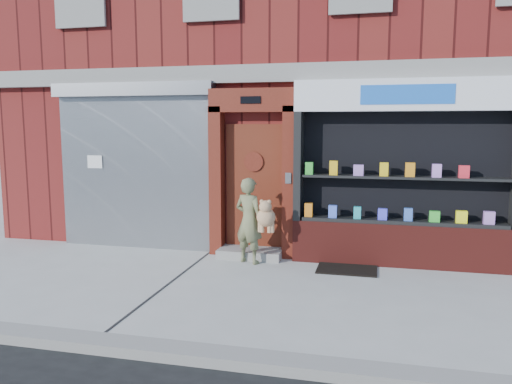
% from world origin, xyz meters
% --- Properties ---
extents(ground, '(80.00, 80.00, 0.00)m').
position_xyz_m(ground, '(0.00, 0.00, 0.00)').
color(ground, '#9E9E99').
rests_on(ground, ground).
extents(curb, '(60.00, 0.30, 0.12)m').
position_xyz_m(curb, '(0.00, -2.15, 0.06)').
color(curb, gray).
rests_on(curb, ground).
extents(building, '(12.00, 8.16, 8.00)m').
position_xyz_m(building, '(-0.00, 5.99, 4.00)').
color(building, maroon).
rests_on(building, ground).
extents(shutter_bay, '(3.10, 0.30, 3.04)m').
position_xyz_m(shutter_bay, '(-3.00, 1.93, 1.72)').
color(shutter_bay, gray).
rests_on(shutter_bay, ground).
extents(red_door_bay, '(1.52, 0.58, 2.90)m').
position_xyz_m(red_door_bay, '(-0.75, 1.86, 1.46)').
color(red_door_bay, '#50160D').
rests_on(red_door_bay, ground).
extents(pharmacy_bay, '(3.50, 0.41, 3.00)m').
position_xyz_m(pharmacy_bay, '(1.75, 1.81, 1.37)').
color(pharmacy_bay, maroon).
rests_on(pharmacy_bay, ground).
extents(woman, '(0.78, 0.55, 1.43)m').
position_xyz_m(woman, '(-0.65, 1.35, 0.73)').
color(woman, '#676A46').
rests_on(woman, ground).
extents(doormat, '(0.94, 0.66, 0.02)m').
position_xyz_m(doormat, '(0.92, 1.31, 0.01)').
color(doormat, black).
rests_on(doormat, ground).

